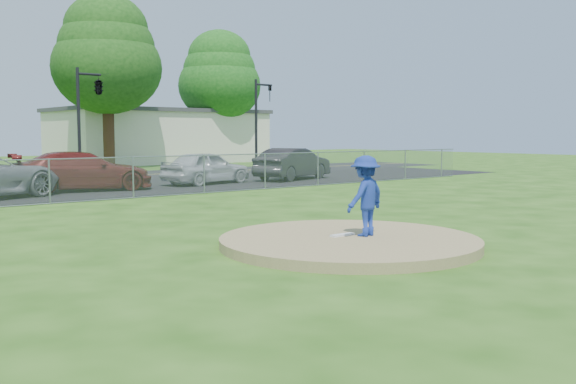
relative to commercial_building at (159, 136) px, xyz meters
name	(u,v)px	position (x,y,z in m)	size (l,w,h in m)	color
ground	(133,205)	(-16.00, -28.00, -2.16)	(120.00, 120.00, 0.00)	#234E11
pitchers_mound	(349,242)	(-16.00, -38.00, -2.06)	(5.40, 5.40, 0.20)	#907B4F
pitching_rubber	(342,235)	(-16.00, -37.80, -1.94)	(0.60, 0.15, 0.04)	white
chain_link_fence	(107,179)	(-16.00, -26.00, -1.41)	(40.00, 0.06, 1.50)	gray
parking_lot	(61,191)	(-16.00, -21.50, -2.15)	(50.00, 8.00, 0.01)	black
street	(6,181)	(-16.00, -14.00, -2.16)	(60.00, 7.00, 0.01)	black
commercial_building	(159,136)	(0.00, 0.00, 0.00)	(16.40, 9.40, 4.30)	beige
tree_right	(107,54)	(-7.00, -6.00, 5.49)	(7.28, 7.28, 11.63)	#382014
tree_far_right	(220,76)	(4.00, -3.00, 4.90)	(6.72, 6.72, 10.74)	#352013
traffic_signal_center	(97,88)	(-12.03, -16.00, 2.45)	(1.42, 2.48, 5.60)	black
traffic_signal_right	(259,117)	(-1.76, -16.00, 1.20)	(1.28, 0.20, 5.60)	black
pitcher	(365,196)	(-15.63, -38.09, -1.12)	(1.09, 0.63, 1.69)	navy
parked_car_darkred	(83,171)	(-15.19, -21.85, -1.35)	(2.25, 5.54, 1.61)	maroon
parked_car_pearl	(206,167)	(-9.38, -22.01, -1.39)	(1.80, 4.48, 1.53)	silver
parked_car_charcoal	(293,164)	(-4.42, -22.37, -1.35)	(1.69, 4.85, 1.60)	black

